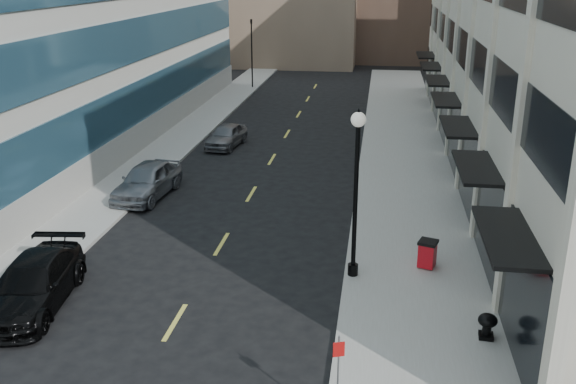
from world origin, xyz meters
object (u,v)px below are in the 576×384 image
(car_silver_sedan, at_px, (147,180))
(car_grey_sedan, at_px, (226,136))
(lamppost, at_px, (356,180))
(car_black_pickup, at_px, (33,284))
(traffic_signal, at_px, (251,24))
(sign_post, at_px, (338,367))
(urn_planter, at_px, (487,324))
(trash_bin, at_px, (427,253))

(car_silver_sedan, distance_m, car_grey_sedan, 9.56)
(lamppost, bearing_deg, car_black_pickup, -161.41)
(traffic_signal, height_order, sign_post, traffic_signal)
(car_black_pickup, xyz_separation_m, lamppost, (10.10, 3.40, 2.88))
(car_silver_sedan, bearing_deg, car_black_pickup, -84.67)
(car_grey_sedan, distance_m, urn_planter, 23.71)
(urn_planter, bearing_deg, car_black_pickup, 179.47)
(car_black_pickup, bearing_deg, urn_planter, -7.27)
(urn_planter, bearing_deg, car_grey_sedan, 121.97)
(car_silver_sedan, height_order, trash_bin, car_silver_sedan)
(car_black_pickup, xyz_separation_m, trash_bin, (12.71, 4.39, -0.07))
(traffic_signal, relative_size, lamppost, 1.17)
(trash_bin, bearing_deg, urn_planter, -53.86)
(car_grey_sedan, distance_m, sign_post, 25.86)
(car_grey_sedan, relative_size, sign_post, 1.72)
(lamppost, bearing_deg, car_grey_sedan, 117.14)
(sign_post, xyz_separation_m, urn_planter, (4.06, 4.29, -1.04))
(car_black_pickup, relative_size, lamppost, 0.89)
(car_black_pickup, distance_m, trash_bin, 13.45)
(trash_bin, height_order, urn_planter, trash_bin)
(lamppost, xyz_separation_m, urn_planter, (4.06, -3.53, -3.03))
(traffic_signal, height_order, car_black_pickup, traffic_signal)
(lamppost, relative_size, sign_post, 2.54)
(traffic_signal, height_order, trash_bin, traffic_signal)
(car_grey_sedan, height_order, trash_bin, car_grey_sedan)
(urn_planter, bearing_deg, car_silver_sedan, 142.93)
(traffic_signal, height_order, car_silver_sedan, traffic_signal)
(sign_post, bearing_deg, car_grey_sedan, 90.29)
(traffic_signal, xyz_separation_m, urn_planter, (14.86, -39.78, -5.10))
(trash_bin, relative_size, sign_post, 0.44)
(car_silver_sedan, xyz_separation_m, lamppost, (10.10, -7.16, 2.82))
(car_black_pickup, height_order, sign_post, sign_post)
(car_black_pickup, height_order, car_silver_sedan, car_silver_sedan)
(traffic_signal, relative_size, sign_post, 2.98)
(traffic_signal, xyz_separation_m, lamppost, (10.80, -36.25, -2.07))
(traffic_signal, xyz_separation_m, sign_post, (10.80, -44.07, -4.05))
(car_black_pickup, xyz_separation_m, urn_planter, (14.16, -0.13, -0.15))
(trash_bin, bearing_deg, sign_post, -88.08)
(traffic_signal, distance_m, car_black_pickup, 39.96)
(lamppost, relative_size, urn_planter, 7.69)
(traffic_signal, height_order, car_grey_sedan, traffic_signal)
(car_black_pickup, relative_size, trash_bin, 5.18)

